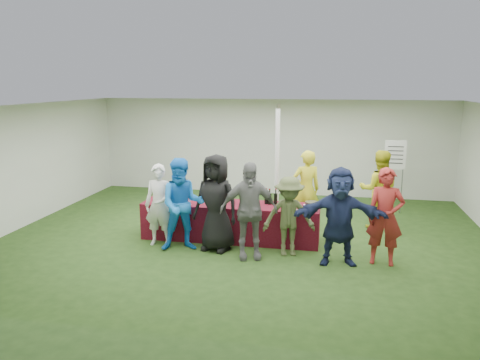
% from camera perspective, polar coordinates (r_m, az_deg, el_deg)
% --- Properties ---
extents(ground, '(60.00, 60.00, 0.00)m').
position_cam_1_polar(ground, '(9.84, 0.67, -6.95)').
color(ground, '#284719').
rests_on(ground, ground).
extents(tent, '(10.00, 10.00, 10.00)m').
position_cam_1_polar(tent, '(10.58, 4.55, 1.92)').
color(tent, white).
rests_on(tent, ground).
extents(serving_table, '(3.60, 0.80, 0.75)m').
position_cam_1_polar(serving_table, '(9.61, -1.17, -5.06)').
color(serving_table, maroon).
rests_on(serving_table, ground).
extents(wine_bottles, '(0.69, 0.15, 0.32)m').
position_cam_1_polar(wine_bottles, '(9.50, 2.58, -2.16)').
color(wine_bottles, black).
rests_on(wine_bottles, serving_table).
extents(wine_glasses, '(2.78, 0.14, 0.16)m').
position_cam_1_polar(wine_glasses, '(9.37, -4.60, -2.46)').
color(wine_glasses, silver).
rests_on(wine_glasses, serving_table).
extents(water_bottle, '(0.07, 0.07, 0.23)m').
position_cam_1_polar(water_bottle, '(9.55, -0.97, -2.18)').
color(water_bottle, silver).
rests_on(water_bottle, serving_table).
extents(bar_towel, '(0.25, 0.18, 0.03)m').
position_cam_1_polar(bar_towel, '(9.35, 8.50, -3.19)').
color(bar_towel, white).
rests_on(bar_towel, serving_table).
extents(dump_bucket, '(0.25, 0.25, 0.18)m').
position_cam_1_polar(dump_bucket, '(9.07, 8.73, -3.19)').
color(dump_bucket, slate).
rests_on(dump_bucket, serving_table).
extents(wine_list_sign, '(0.50, 0.03, 1.80)m').
position_cam_1_polar(wine_list_sign, '(11.90, 18.36, 2.29)').
color(wine_list_sign, slate).
rests_on(wine_list_sign, ground).
extents(staff_pourer, '(0.74, 0.63, 1.74)m').
position_cam_1_polar(staff_pourer, '(10.30, 8.06, -1.17)').
color(staff_pourer, gold).
rests_on(staff_pourer, ground).
extents(staff_back, '(0.85, 0.66, 1.74)m').
position_cam_1_polar(staff_back, '(10.63, 16.57, -1.15)').
color(staff_back, gold).
rests_on(staff_back, ground).
extents(customer_0, '(0.59, 0.39, 1.62)m').
position_cam_1_polar(customer_0, '(9.29, -9.78, -3.04)').
color(customer_0, silver).
rests_on(customer_0, ground).
extents(customer_1, '(1.04, 0.92, 1.78)m').
position_cam_1_polar(customer_1, '(8.94, -7.01, -3.00)').
color(customer_1, blue).
rests_on(customer_1, ground).
extents(customer_2, '(1.02, 0.79, 1.86)m').
position_cam_1_polar(customer_2, '(8.89, -2.94, -2.78)').
color(customer_2, black).
rests_on(customer_2, ground).
extents(customer_3, '(1.13, 0.73, 1.79)m').
position_cam_1_polar(customer_3, '(8.46, 1.06, -3.75)').
color(customer_3, slate).
rests_on(customer_3, ground).
extents(customer_4, '(1.07, 0.76, 1.49)m').
position_cam_1_polar(customer_4, '(8.68, 5.99, -4.44)').
color(customer_4, '#49532D').
rests_on(customer_4, ground).
extents(customer_5, '(1.67, 0.70, 1.74)m').
position_cam_1_polar(customer_5, '(8.38, 12.03, -4.34)').
color(customer_5, '#192245').
rests_on(customer_5, ground).
extents(customer_6, '(0.67, 0.48, 1.73)m').
position_cam_1_polar(customer_6, '(8.58, 17.29, -4.30)').
color(customer_6, maroon).
rests_on(customer_6, ground).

